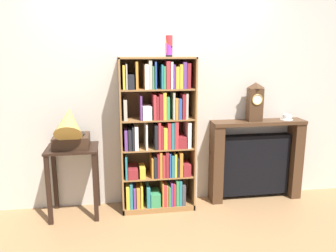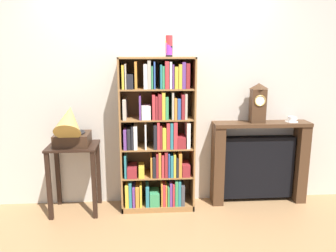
{
  "view_description": "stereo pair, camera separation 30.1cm",
  "coord_description": "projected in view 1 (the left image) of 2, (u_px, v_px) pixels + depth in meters",
  "views": [
    {
      "loc": [
        -0.43,
        -3.48,
        1.75
      ],
      "look_at": [
        0.12,
        0.08,
        0.94
      ],
      "focal_mm": 36.13,
      "sensor_mm": 36.0,
      "label": 1
    },
    {
      "loc": [
        -0.14,
        -3.51,
        1.75
      ],
      "look_at": [
        0.12,
        0.08,
        0.94
      ],
      "focal_mm": 36.13,
      "sensor_mm": 36.0,
      "label": 2
    }
  ],
  "objects": [
    {
      "name": "fireplace_mantel",
      "position": [
        255.0,
        160.0,
        4.01
      ],
      "size": [
        1.1,
        0.24,
        0.96
      ],
      "color": "#472D1C",
      "rests_on": "ground"
    },
    {
      "name": "side_table_left",
      "position": [
        73.0,
        167.0,
        3.57
      ],
      "size": [
        0.53,
        0.43,
        0.76
      ],
      "color": "black",
      "rests_on": "ground"
    },
    {
      "name": "cup_stack",
      "position": [
        169.0,
        46.0,
        3.51
      ],
      "size": [
        0.07,
        0.07,
        0.22
      ],
      "color": "black",
      "rests_on": "bookshelf"
    },
    {
      "name": "gramophone",
      "position": [
        70.0,
        129.0,
        3.41
      ],
      "size": [
        0.36,
        0.48,
        0.51
      ],
      "color": "#382316",
      "rests_on": "side_table_left"
    },
    {
      "name": "wall_back",
      "position": [
        167.0,
        91.0,
        3.81
      ],
      "size": [
        4.66,
        0.08,
        2.6
      ],
      "primitive_type": "cube",
      "color": "beige",
      "rests_on": "ground"
    },
    {
      "name": "mantel_clock",
      "position": [
        255.0,
        102.0,
        3.83
      ],
      "size": [
        0.16,
        0.13,
        0.44
      ],
      "color": "#472D1C",
      "rests_on": "fireplace_mantel"
    },
    {
      "name": "teacup_with_saucer",
      "position": [
        287.0,
        117.0,
        3.93
      ],
      "size": [
        0.14,
        0.14,
        0.06
      ],
      "color": "white",
      "rests_on": "fireplace_mantel"
    },
    {
      "name": "bookshelf",
      "position": [
        159.0,
        140.0,
        3.69
      ],
      "size": [
        0.8,
        0.34,
        1.68
      ],
      "color": "olive",
      "rests_on": "ground"
    },
    {
      "name": "ground_plane",
      "position": [
        159.0,
        210.0,
        3.8
      ],
      "size": [
        7.66,
        6.4,
        0.02
      ],
      "primitive_type": "cube",
      "color": "#997047"
    }
  ]
}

